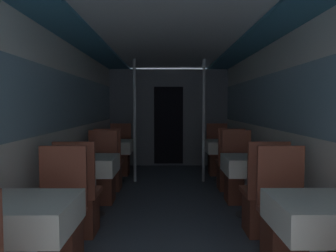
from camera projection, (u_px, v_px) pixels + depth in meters
wall_left at (63, 123)px, 4.02m from camera, size 0.05×8.42×2.13m
wall_right at (277, 123)px, 4.04m from camera, size 0.05×8.42×2.13m
ceiling_panel at (170, 36)px, 3.97m from camera, size 2.65×8.42×0.07m
bulkhead_far at (169, 118)px, 7.25m from camera, size 2.60×0.09×2.13m
dining_table_left_0 at (28, 219)px, 2.12m from camera, size 0.60×0.60×0.72m
chair_left_far_0 at (58, 230)px, 2.71m from camera, size 0.41×0.41×0.98m
dining_table_left_1 at (91, 167)px, 3.91m from camera, size 0.60×0.60×0.72m
chair_left_near_1 at (79, 206)px, 3.35m from camera, size 0.41×0.41×0.98m
chair_left_far_1 at (101, 180)px, 4.51m from camera, size 0.41×0.41×0.98m
dining_table_left_2 at (115, 148)px, 5.71m from camera, size 0.60×0.60×0.72m
chair_left_near_2 at (109, 171)px, 5.15m from camera, size 0.41×0.41×0.98m
chair_left_far_2 at (120, 159)px, 6.30m from camera, size 0.41×0.41×0.98m
support_pole_left_2 at (135, 121)px, 5.68m from camera, size 0.05×0.05×2.13m
dining_table_right_0 at (319, 219)px, 2.13m from camera, size 0.60×0.60×0.72m
chair_right_far_0 at (286, 229)px, 2.72m from camera, size 0.41×0.41×0.98m
dining_table_right_1 at (249, 167)px, 3.92m from camera, size 0.60×0.60×0.72m
chair_right_near_1 at (263, 206)px, 3.36m from camera, size 0.41×0.41×0.98m
chair_right_far_1 at (238, 180)px, 4.52m from camera, size 0.41×0.41×0.98m
dining_table_right_2 at (223, 148)px, 5.72m from camera, size 0.60×0.60×0.72m
chair_right_near_2 at (229, 171)px, 5.16m from camera, size 0.41×0.41×0.98m
chair_right_far_2 at (218, 159)px, 6.31m from camera, size 0.41×0.41×0.98m
support_pole_right_2 at (204, 121)px, 5.68m from camera, size 0.05×0.05×2.13m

